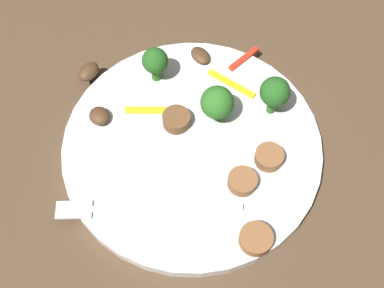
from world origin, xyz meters
name	(u,v)px	position (x,y,z in m)	size (l,w,h in m)	color
ground_plane	(192,150)	(0.00, 0.00, 0.00)	(1.40, 1.40, 0.00)	#4C3826
plate	(192,147)	(0.00, 0.00, 0.01)	(0.27, 0.27, 0.01)	white
fork	(135,209)	(0.06, 0.07, 0.02)	(0.18, 0.02, 0.00)	silver
broccoli_floret_0	(155,62)	(0.03, -0.09, 0.04)	(0.03, 0.03, 0.04)	#296420
broccoli_floret_1	(275,93)	(-0.09, -0.04, 0.05)	(0.03, 0.03, 0.05)	#296420
broccoli_floret_2	(217,103)	(-0.03, -0.03, 0.04)	(0.03, 0.03, 0.05)	#347525
sausage_slice_0	(176,120)	(0.01, -0.03, 0.02)	(0.03, 0.03, 0.01)	brown
sausage_slice_1	(242,181)	(-0.05, 0.05, 0.02)	(0.03, 0.03, 0.01)	brown
sausage_slice_2	(269,157)	(-0.08, 0.02, 0.02)	(0.03, 0.03, 0.01)	brown
sausage_slice_3	(256,239)	(-0.05, 0.11, 0.02)	(0.03, 0.03, 0.01)	brown
mushroom_0	(99,116)	(0.10, -0.04, 0.02)	(0.02, 0.02, 0.01)	#4C331E
mushroom_1	(88,72)	(0.11, -0.09, 0.02)	(0.03, 0.02, 0.01)	#4C331E
mushroom_2	(200,55)	(-0.02, -0.11, 0.02)	(0.03, 0.02, 0.01)	#4C331E
pepper_strip_0	(244,59)	(-0.07, -0.11, 0.02)	(0.04, 0.01, 0.00)	red
pepper_strip_1	(146,110)	(0.05, -0.04, 0.02)	(0.04, 0.01, 0.00)	yellow
pepper_strip_2	(231,84)	(-0.05, -0.07, 0.02)	(0.06, 0.01, 0.00)	yellow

